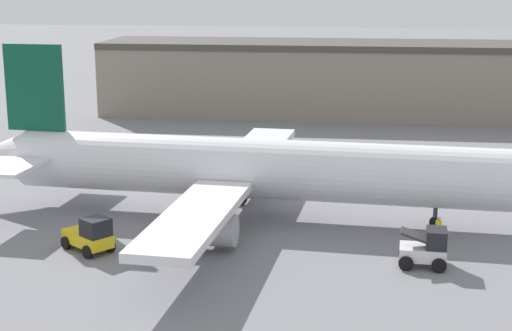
# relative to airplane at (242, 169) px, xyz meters

# --- Properties ---
(ground_plane) EXTENTS (400.00, 400.00, 0.00)m
(ground_plane) POSITION_rel_airplane_xyz_m (0.93, -0.06, -3.23)
(ground_plane) COLOR slate
(terminal_building) EXTENTS (66.88, 11.23, 8.23)m
(terminal_building) POSITION_rel_airplane_xyz_m (11.89, 40.23, 0.89)
(terminal_building) COLOR gray
(terminal_building) RESTS_ON ground_plane
(airplane) EXTENTS (39.30, 31.72, 11.03)m
(airplane) POSITION_rel_airplane_xyz_m (0.00, 0.00, 0.00)
(airplane) COLOR white
(airplane) RESTS_ON ground_plane
(ground_crew_worker) EXTENTS (0.36, 0.36, 1.65)m
(ground_crew_worker) POSITION_rel_airplane_xyz_m (12.26, -3.84, -2.35)
(ground_crew_worker) COLOR #1E2338
(ground_crew_worker) RESTS_ON ground_plane
(baggage_tug) EXTENTS (3.44, 3.21, 2.13)m
(baggage_tug) POSITION_rel_airplane_xyz_m (-7.61, -7.85, -2.25)
(baggage_tug) COLOR yellow
(baggage_tug) RESTS_ON ground_plane
(belt_loader_truck) EXTENTS (2.65, 2.10, 2.15)m
(belt_loader_truck) POSITION_rel_airplane_xyz_m (11.26, -7.72, -2.21)
(belt_loader_truck) COLOR silver
(belt_loader_truck) RESTS_ON ground_plane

